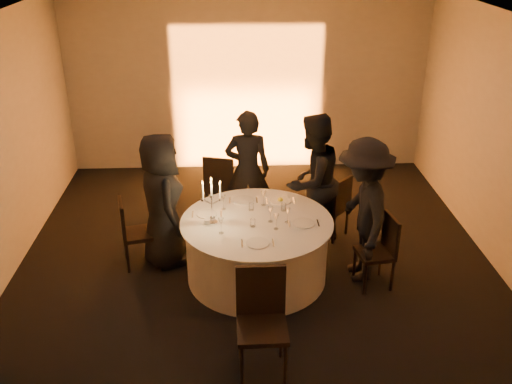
{
  "coord_description": "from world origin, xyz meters",
  "views": [
    {
      "loc": [
        -0.27,
        -5.88,
        3.94
      ],
      "look_at": [
        0.0,
        0.2,
        1.05
      ],
      "focal_mm": 40.0,
      "sensor_mm": 36.0,
      "label": 1
    }
  ],
  "objects_px": {
    "guest_right": "(363,211)",
    "chair_left": "(132,229)",
    "chair_front": "(262,315)",
    "guest_back_left": "(247,170)",
    "chair_right": "(381,248)",
    "guest_left": "(162,201)",
    "guest_back_right": "(312,182)",
    "coffee_cup": "(207,222)",
    "chair_back_left": "(221,184)",
    "chair_back_right": "(336,204)",
    "candelabra": "(212,207)",
    "banquet_table": "(257,249)"
  },
  "relations": [
    {
      "from": "guest_back_right",
      "to": "coffee_cup",
      "type": "xyz_separation_m",
      "value": [
        -1.33,
        -0.84,
        -0.11
      ]
    },
    {
      "from": "chair_right",
      "to": "chair_front",
      "type": "relative_size",
      "value": 0.83
    },
    {
      "from": "guest_back_left",
      "to": "chair_back_right",
      "type": "bearing_deg",
      "value": 164.59
    },
    {
      "from": "guest_right",
      "to": "coffee_cup",
      "type": "distance_m",
      "value": 1.82
    },
    {
      "from": "guest_back_right",
      "to": "candelabra",
      "type": "distance_m",
      "value": 1.51
    },
    {
      "from": "guest_right",
      "to": "chair_left",
      "type": "bearing_deg",
      "value": -98.11
    },
    {
      "from": "candelabra",
      "to": "banquet_table",
      "type": "bearing_deg",
      "value": 3.12
    },
    {
      "from": "chair_back_right",
      "to": "chair_front",
      "type": "height_order",
      "value": "chair_front"
    },
    {
      "from": "banquet_table",
      "to": "chair_left",
      "type": "relative_size",
      "value": 2.0
    },
    {
      "from": "banquet_table",
      "to": "chair_back_left",
      "type": "height_order",
      "value": "chair_back_left"
    },
    {
      "from": "guest_back_left",
      "to": "coffee_cup",
      "type": "xyz_separation_m",
      "value": [
        -0.51,
        -1.38,
        -0.05
      ]
    },
    {
      "from": "guest_back_left",
      "to": "candelabra",
      "type": "relative_size",
      "value": 2.9
    },
    {
      "from": "banquet_table",
      "to": "candelabra",
      "type": "height_order",
      "value": "candelabra"
    },
    {
      "from": "chair_back_right",
      "to": "guest_right",
      "type": "distance_m",
      "value": 1.03
    },
    {
      "from": "chair_back_left",
      "to": "guest_left",
      "type": "height_order",
      "value": "guest_left"
    },
    {
      "from": "candelabra",
      "to": "chair_right",
      "type": "bearing_deg",
      "value": -5.64
    },
    {
      "from": "guest_right",
      "to": "coffee_cup",
      "type": "xyz_separation_m",
      "value": [
        -1.82,
        -0.04,
        -0.09
      ]
    },
    {
      "from": "guest_right",
      "to": "chair_back_right",
      "type": "bearing_deg",
      "value": -172.67
    },
    {
      "from": "banquet_table",
      "to": "chair_back_right",
      "type": "relative_size",
      "value": 2.02
    },
    {
      "from": "chair_front",
      "to": "guest_back_left",
      "type": "xyz_separation_m",
      "value": [
        -0.04,
        2.88,
        0.24
      ]
    },
    {
      "from": "chair_right",
      "to": "guest_right",
      "type": "distance_m",
      "value": 0.48
    },
    {
      "from": "guest_back_right",
      "to": "coffee_cup",
      "type": "height_order",
      "value": "guest_back_right"
    },
    {
      "from": "chair_right",
      "to": "chair_back_right",
      "type": "bearing_deg",
      "value": -173.36
    },
    {
      "from": "chair_left",
      "to": "chair_back_right",
      "type": "relative_size",
      "value": 1.01
    },
    {
      "from": "chair_left",
      "to": "guest_right",
      "type": "relative_size",
      "value": 0.51
    },
    {
      "from": "chair_right",
      "to": "guest_left",
      "type": "relative_size",
      "value": 0.52
    },
    {
      "from": "chair_front",
      "to": "guest_left",
      "type": "xyz_separation_m",
      "value": [
        -1.12,
        1.97,
        0.25
      ]
    },
    {
      "from": "chair_left",
      "to": "chair_back_right",
      "type": "bearing_deg",
      "value": -91.02
    },
    {
      "from": "guest_right",
      "to": "chair_right",
      "type": "bearing_deg",
      "value": 43.92
    },
    {
      "from": "banquet_table",
      "to": "chair_front",
      "type": "distance_m",
      "value": 1.57
    },
    {
      "from": "chair_back_right",
      "to": "guest_right",
      "type": "relative_size",
      "value": 0.5
    },
    {
      "from": "chair_back_left",
      "to": "guest_back_right",
      "type": "xyz_separation_m",
      "value": [
        1.19,
        -0.74,
        0.34
      ]
    },
    {
      "from": "banquet_table",
      "to": "guest_right",
      "type": "relative_size",
      "value": 1.02
    },
    {
      "from": "guest_back_right",
      "to": "guest_left",
      "type": "bearing_deg",
      "value": -32.37
    },
    {
      "from": "chair_left",
      "to": "chair_back_right",
      "type": "height_order",
      "value": "chair_left"
    },
    {
      "from": "chair_back_right",
      "to": "candelabra",
      "type": "bearing_deg",
      "value": -16.38
    },
    {
      "from": "chair_front",
      "to": "guest_back_left",
      "type": "height_order",
      "value": "guest_back_left"
    },
    {
      "from": "chair_front",
      "to": "banquet_table",
      "type": "bearing_deg",
      "value": 88.2
    },
    {
      "from": "chair_left",
      "to": "coffee_cup",
      "type": "bearing_deg",
      "value": -126.38
    },
    {
      "from": "candelabra",
      "to": "guest_left",
      "type": "bearing_deg",
      "value": 145.3
    },
    {
      "from": "chair_back_right",
      "to": "guest_left",
      "type": "distance_m",
      "value": 2.34
    },
    {
      "from": "chair_left",
      "to": "guest_back_left",
      "type": "relative_size",
      "value": 0.53
    },
    {
      "from": "chair_back_left",
      "to": "coffee_cup",
      "type": "distance_m",
      "value": 1.61
    },
    {
      "from": "chair_back_left",
      "to": "coffee_cup",
      "type": "xyz_separation_m",
      "value": [
        -0.13,
        -1.58,
        0.24
      ]
    },
    {
      "from": "guest_left",
      "to": "coffee_cup",
      "type": "bearing_deg",
      "value": -148.99
    },
    {
      "from": "guest_back_left",
      "to": "candelabra",
      "type": "distance_m",
      "value": 1.43
    },
    {
      "from": "chair_back_left",
      "to": "guest_back_left",
      "type": "bearing_deg",
      "value": 166.22
    },
    {
      "from": "guest_left",
      "to": "guest_back_left",
      "type": "bearing_deg",
      "value": -69.34
    },
    {
      "from": "chair_left",
      "to": "candelabra",
      "type": "distance_m",
      "value": 1.17
    },
    {
      "from": "guest_back_left",
      "to": "guest_right",
      "type": "height_order",
      "value": "guest_right"
    }
  ]
}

